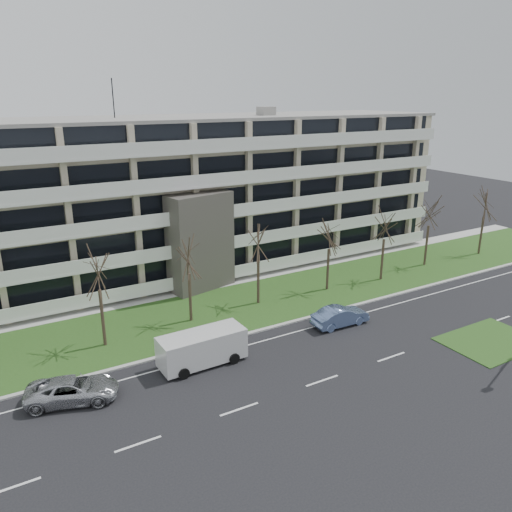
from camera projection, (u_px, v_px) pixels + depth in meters
ground at (322, 381)px, 31.76m from camera, size 160.00×160.00×0.00m
grass_verge at (229, 308)px, 42.43m from camera, size 90.00×10.00×0.06m
curb at (259, 331)px, 38.31m from camera, size 90.00×0.35×0.12m
sidewalk at (202, 287)px, 46.94m from camera, size 90.00×2.00×0.08m
grass_median at (490, 341)px, 36.80m from camera, size 7.00×5.00×0.06m
lane_edge_line at (269, 339)px, 37.09m from camera, size 90.00×0.12×0.01m
apartment_building at (171, 196)px, 50.19m from camera, size 60.50×15.10×18.75m
silver_pickup at (72, 390)px, 29.47m from camera, size 5.80×3.93×1.47m
blue_sedan at (340, 316)px, 39.16m from camera, size 4.73×1.79×1.54m
white_van at (203, 345)px, 33.38m from camera, size 5.92×2.52×2.28m
tree_2 at (97, 267)px, 34.35m from camera, size 3.87×3.87×7.75m
tree_3 at (188, 255)px, 38.40m from camera, size 3.61×3.61×7.21m
tree_4 at (258, 236)px, 41.61m from camera, size 3.91×3.91×7.83m
tree_5 at (330, 233)px, 44.82m from camera, size 3.55×3.55×7.10m
tree_6 at (385, 223)px, 47.26m from camera, size 3.68×3.68×7.37m
tree_7 at (430, 210)px, 51.26m from camera, size 3.88×3.88×7.76m
tree_8 at (486, 202)px, 55.00m from camera, size 3.89×3.89×7.79m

